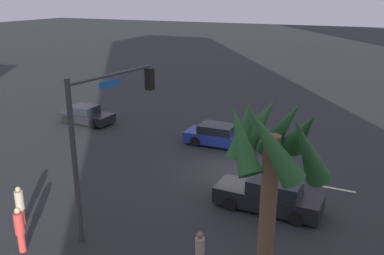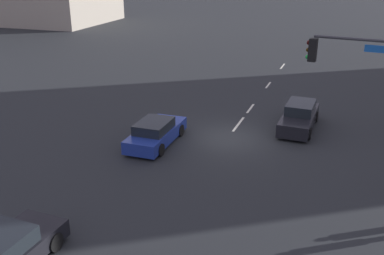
% 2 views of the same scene
% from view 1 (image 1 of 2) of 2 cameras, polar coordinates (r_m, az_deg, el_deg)
% --- Properties ---
extents(ground_plane, '(220.00, 220.00, 0.00)m').
position_cam_1_polar(ground_plane, '(22.62, 5.75, -5.87)').
color(ground_plane, '#232628').
extents(lane_stripe_2, '(1.89, 0.14, 0.01)m').
position_cam_1_polar(lane_stripe_2, '(21.67, 19.08, -7.94)').
color(lane_stripe_2, silver).
rests_on(lane_stripe_2, ground_plane).
extents(lane_stripe_3, '(2.48, 0.14, 0.01)m').
position_cam_1_polar(lane_stripe_3, '(22.08, 11.13, -6.74)').
color(lane_stripe_3, silver).
rests_on(lane_stripe_3, ground_plane).
extents(car_0, '(4.48, 1.90, 1.32)m').
position_cam_1_polar(car_0, '(26.00, 3.85, -1.15)').
color(car_0, navy).
rests_on(car_0, ground_plane).
extents(car_1, '(4.68, 1.90, 1.46)m').
position_cam_1_polar(car_1, '(18.70, 10.59, -9.20)').
color(car_1, black).
rests_on(car_1, ground_plane).
extents(car_2, '(4.00, 1.98, 1.29)m').
position_cam_1_polar(car_2, '(31.39, -14.36, 1.66)').
color(car_2, black).
rests_on(car_2, ground_plane).
extents(traffic_signal, '(0.81, 4.97, 6.37)m').
position_cam_1_polar(traffic_signal, '(16.42, -12.00, 0.57)').
color(traffic_signal, '#38383D').
rests_on(traffic_signal, ground_plane).
extents(streetlamp, '(0.56, 0.56, 5.21)m').
position_cam_1_polar(streetlamp, '(12.47, 10.17, -7.92)').
color(streetlamp, '#2D2D33').
rests_on(streetlamp, ground_plane).
extents(pedestrian_0, '(0.38, 0.38, 1.80)m').
position_cam_1_polar(pedestrian_0, '(16.76, -22.57, -12.71)').
color(pedestrian_0, '#BF3833').
rests_on(pedestrian_0, ground_plane).
extents(pedestrian_1, '(0.38, 0.38, 1.80)m').
position_cam_1_polar(pedestrian_1, '(14.20, 1.08, -17.03)').
color(pedestrian_1, '#1E7266').
rests_on(pedestrian_1, ground_plane).
extents(pedestrian_2, '(0.49, 0.49, 1.71)m').
position_cam_1_polar(pedestrian_2, '(18.57, -22.55, -9.78)').
color(pedestrian_2, '#BF3833').
rests_on(pedestrian_2, ground_plane).
extents(palm_tree_1, '(2.68, 2.51, 7.12)m').
position_cam_1_polar(palm_tree_1, '(9.78, 10.86, -4.72)').
color(palm_tree_1, brown).
rests_on(palm_tree_1, ground_plane).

